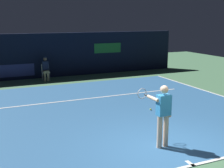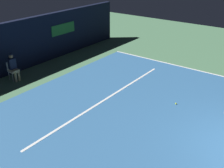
% 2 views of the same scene
% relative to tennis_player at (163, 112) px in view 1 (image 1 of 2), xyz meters
% --- Properties ---
extents(ground_plane, '(31.44, 31.44, 0.00)m').
position_rel_tennis_player_xyz_m(ground_plane, '(0.09, 3.81, -0.99)').
color(ground_plane, '#4C7A56').
extents(court_surface, '(10.96, 10.16, 0.01)m').
position_rel_tennis_player_xyz_m(court_surface, '(0.09, 3.81, -0.98)').
color(court_surface, '#336699').
rests_on(court_surface, ground).
extents(line_baseline, '(10.96, 0.10, 0.01)m').
position_rel_tennis_player_xyz_m(line_baseline, '(0.09, -1.22, -0.97)').
color(line_baseline, white).
rests_on(line_baseline, court_surface).
extents(line_sideline_left, '(0.10, 10.16, 0.01)m').
position_rel_tennis_player_xyz_m(line_sideline_left, '(5.52, 3.81, -0.97)').
color(line_sideline_left, white).
rests_on(line_sideline_left, court_surface).
extents(line_service, '(8.55, 0.10, 0.01)m').
position_rel_tennis_player_xyz_m(line_service, '(0.09, 5.58, -0.97)').
color(line_service, white).
rests_on(line_service, court_surface).
extents(line_centre_mark, '(0.10, 0.30, 0.01)m').
position_rel_tennis_player_xyz_m(line_centre_mark, '(0.09, -1.12, -0.97)').
color(line_centre_mark, white).
rests_on(line_centre_mark, court_surface).
extents(back_wall, '(15.24, 0.33, 2.60)m').
position_rel_tennis_player_xyz_m(back_wall, '(0.09, 11.28, 0.31)').
color(back_wall, black).
rests_on(back_wall, ground).
extents(tennis_player, '(0.63, 0.92, 1.73)m').
position_rel_tennis_player_xyz_m(tennis_player, '(0.00, 0.00, 0.00)').
color(tennis_player, beige).
rests_on(tennis_player, ground).
extents(line_judge_on_chair, '(0.47, 0.55, 1.32)m').
position_rel_tennis_player_xyz_m(line_judge_on_chair, '(-0.97, 10.38, -0.30)').
color(line_judge_on_chair, white).
rests_on(line_judge_on_chair, ground).
extents(tennis_ball, '(0.07, 0.07, 0.07)m').
position_rel_tennis_player_xyz_m(tennis_ball, '(1.47, 3.01, -0.94)').
color(tennis_ball, '#CCE033').
rests_on(tennis_ball, court_surface).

